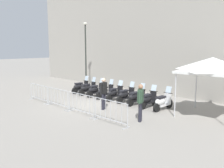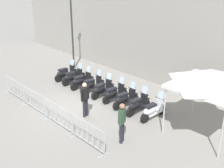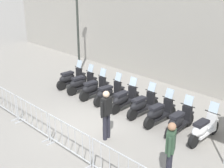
% 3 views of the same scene
% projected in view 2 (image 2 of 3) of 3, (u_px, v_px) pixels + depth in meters
% --- Properties ---
extents(ground_plane, '(120.00, 120.00, 0.00)m').
position_uv_depth(ground_plane, '(74.00, 107.00, 14.43)').
color(ground_plane, gray).
extents(motorcycle_0, '(0.56, 1.73, 1.24)m').
position_uv_depth(motorcycle_0, '(65.00, 73.00, 17.88)').
color(motorcycle_0, black).
rests_on(motorcycle_0, ground).
extents(motorcycle_1, '(0.57, 1.73, 1.24)m').
position_uv_depth(motorcycle_1, '(73.00, 77.00, 17.26)').
color(motorcycle_1, black).
rests_on(motorcycle_1, ground).
extents(motorcycle_2, '(0.56, 1.73, 1.24)m').
position_uv_depth(motorcycle_2, '(81.00, 81.00, 16.64)').
color(motorcycle_2, black).
rests_on(motorcycle_2, ground).
extents(motorcycle_3, '(0.57, 1.73, 1.24)m').
position_uv_depth(motorcycle_3, '(92.00, 85.00, 16.09)').
color(motorcycle_3, black).
rests_on(motorcycle_3, ground).
extents(motorcycle_4, '(0.56, 1.72, 1.24)m').
position_uv_depth(motorcycle_4, '(102.00, 89.00, 15.49)').
color(motorcycle_4, black).
rests_on(motorcycle_4, ground).
extents(motorcycle_5, '(0.56, 1.73, 1.24)m').
position_uv_depth(motorcycle_5, '(114.00, 93.00, 14.95)').
color(motorcycle_5, black).
rests_on(motorcycle_5, ground).
extents(motorcycle_6, '(0.56, 1.73, 1.24)m').
position_uv_depth(motorcycle_6, '(125.00, 99.00, 14.30)').
color(motorcycle_6, black).
rests_on(motorcycle_6, ground).
extents(motorcycle_7, '(0.56, 1.72, 1.24)m').
position_uv_depth(motorcycle_7, '(137.00, 105.00, 13.68)').
color(motorcycle_7, black).
rests_on(motorcycle_7, ground).
extents(motorcycle_8, '(0.56, 1.73, 1.24)m').
position_uv_depth(motorcycle_8, '(153.00, 110.00, 13.14)').
color(motorcycle_8, black).
rests_on(motorcycle_8, ground).
extents(barrier_segment_0, '(2.03, 0.53, 1.07)m').
position_uv_depth(barrier_segment_0, '(15.00, 89.00, 15.32)').
color(barrier_segment_0, '#B2B5B7').
rests_on(barrier_segment_0, ground).
extents(barrier_segment_1, '(2.03, 0.53, 1.07)m').
position_uv_depth(barrier_segment_1, '(34.00, 101.00, 13.89)').
color(barrier_segment_1, '#B2B5B7').
rests_on(barrier_segment_1, ground).
extents(barrier_segment_2, '(2.03, 0.53, 1.07)m').
position_uv_depth(barrier_segment_2, '(58.00, 116.00, 12.47)').
color(barrier_segment_2, '#B2B5B7').
rests_on(barrier_segment_2, ground).
extents(barrier_segment_3, '(2.03, 0.53, 1.07)m').
position_uv_depth(barrier_segment_3, '(87.00, 134.00, 11.04)').
color(barrier_segment_3, '#B2B5B7').
rests_on(barrier_segment_3, ground).
extents(street_lamp, '(0.36, 0.36, 5.39)m').
position_uv_depth(street_lamp, '(72.00, 22.00, 18.99)').
color(street_lamp, '#2D332D').
rests_on(street_lamp, ground).
extents(officer_near_row_end, '(0.26, 0.55, 1.73)m').
position_uv_depth(officer_near_row_end, '(85.00, 98.00, 13.18)').
color(officer_near_row_end, '#23232D').
rests_on(officer_near_row_end, ground).
extents(officer_mid_plaza, '(0.35, 0.51, 1.73)m').
position_uv_depth(officer_mid_plaza, '(122.00, 121.00, 11.14)').
color(officer_mid_plaza, '#23232D').
rests_on(officer_mid_plaza, ground).
extents(canopy_tent, '(2.75, 2.75, 2.91)m').
position_uv_depth(canopy_tent, '(210.00, 78.00, 11.20)').
color(canopy_tent, silver).
rests_on(canopy_tent, ground).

